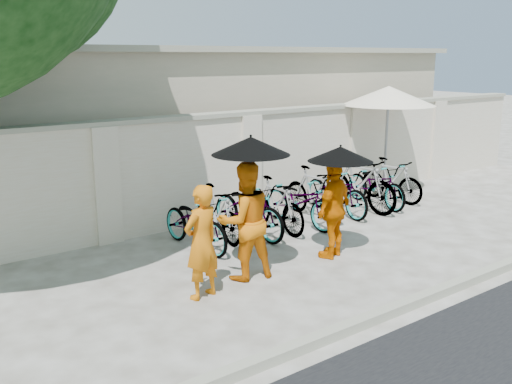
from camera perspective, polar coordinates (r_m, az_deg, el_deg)
ground at (r=8.11m, az=0.89°, el=-9.26°), size 80.00×80.00×0.00m
kerb at (r=6.94m, az=9.73°, el=-13.02°), size 40.00×0.16×0.12m
compound_wall at (r=10.89m, az=-5.22°, el=2.14°), size 20.00×0.30×2.00m
building_behind at (r=14.57m, az=-9.82°, el=7.26°), size 14.00×6.00×3.20m
monk_left at (r=7.48m, az=-5.47°, el=-5.00°), size 0.63×0.49×1.54m
monk_center at (r=8.08m, az=-1.13°, el=-2.91°), size 0.93×0.77×1.71m
parasol_center at (r=7.81m, az=-0.52°, el=4.64°), size 1.09×1.09×1.09m
monk_right at (r=9.04m, az=7.80°, el=-1.69°), size 1.00×0.66×1.57m
parasol_right at (r=8.81m, az=8.44°, el=3.78°), size 1.01×1.01×0.90m
patio_umbrella at (r=13.19m, az=13.10°, el=9.24°), size 2.25×2.25×2.48m
bike_0 at (r=9.47m, az=-6.06°, el=-3.02°), size 0.71×1.77×0.91m
bike_1 at (r=9.91m, az=-3.85°, el=-2.10°), size 0.57×1.61×0.95m
bike_2 at (r=10.10m, az=-0.73°, el=-1.65°), size 0.76×1.92×0.99m
bike_3 at (r=10.38m, az=2.02°, el=-1.27°), size 0.52×1.65×0.98m
bike_4 at (r=10.72m, az=4.42°, el=-0.89°), size 0.79×1.87×0.96m
bike_5 at (r=11.25m, az=5.81°, el=-0.09°), size 0.50×1.69×1.01m
bike_6 at (r=11.59m, az=8.08°, el=0.13°), size 0.76×1.88×0.96m
bike_7 at (r=11.91m, az=10.29°, el=0.80°), size 0.68×1.91×1.12m
bike_8 at (r=12.37m, az=11.93°, el=0.74°), size 0.82×1.84×0.93m
bike_9 at (r=12.83m, az=13.39°, el=1.17°), size 0.59×1.62×0.95m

